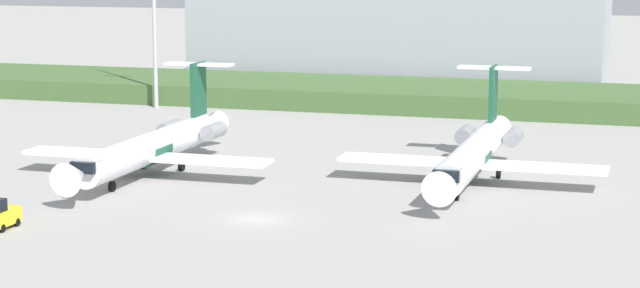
# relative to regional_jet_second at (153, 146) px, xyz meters

# --- Properties ---
(ground_plane) EXTENTS (500.00, 500.00, 0.00)m
(ground_plane) POSITION_rel_regional_jet_second_xyz_m (14.74, 16.41, -2.54)
(ground_plane) COLOR #9E9B96
(grass_berm) EXTENTS (320.00, 20.00, 2.59)m
(grass_berm) POSITION_rel_regional_jet_second_xyz_m (14.74, 51.05, -1.24)
(grass_berm) COLOR #426033
(grass_berm) RESTS_ON ground
(regional_jet_second) EXTENTS (22.81, 31.00, 9.00)m
(regional_jet_second) POSITION_rel_regional_jet_second_xyz_m (0.00, 0.00, 0.00)
(regional_jet_second) COLOR white
(regional_jet_second) RESTS_ON ground
(regional_jet_third) EXTENTS (22.81, 31.00, 9.00)m
(regional_jet_third) POSITION_rel_regional_jet_second_xyz_m (27.90, 5.05, 0.00)
(regional_jet_third) COLOR white
(regional_jet_third) RESTS_ON ground
(antenna_mast) EXTENTS (4.40, 0.50, 27.27)m
(antenna_mast) POSITION_rel_regional_jet_second_xyz_m (-18.18, 39.39, 8.71)
(antenna_mast) COLOR #B2B2B7
(antenna_mast) RESTS_ON ground
(distant_hangar) EXTENTS (59.53, 20.82, 14.35)m
(distant_hangar) POSITION_rel_regional_jet_second_xyz_m (5.48, 73.21, 4.64)
(distant_hangar) COLOR #9EA3AD
(distant_hangar) RESTS_ON ground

